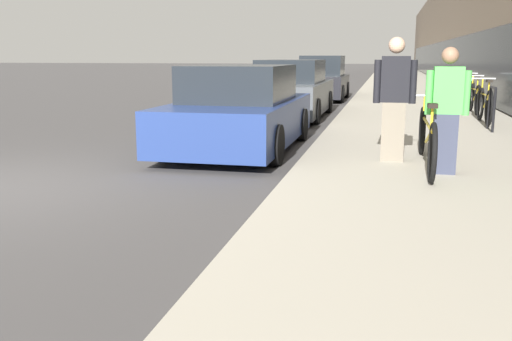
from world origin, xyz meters
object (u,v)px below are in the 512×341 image
object	(u,v)px
person_rider	(447,111)
parked_sedan_far	(322,80)
tandem_bicycle	(427,138)
bike_rack_hoop	(492,104)
person_bystander	(394,99)
cruiser_bike_middle	(474,98)
parked_sedan_curbside	(240,112)
cruiser_bike_nearest	(485,105)
vintage_roadster_curbside	(291,91)
cruiser_bike_farthest	(469,92)

from	to	relation	value
person_rider	parked_sedan_far	distance (m)	13.86
tandem_bicycle	bike_rack_hoop	world-z (taller)	tandem_bicycle
person_bystander	parked_sedan_far	size ratio (longest dim) A/B	0.41
cruiser_bike_middle	parked_sedan_curbside	world-z (taller)	parked_sedan_curbside
person_bystander	parked_sedan_curbside	distance (m)	2.82
person_bystander	cruiser_bike_nearest	distance (m)	5.34
bike_rack_hoop	cruiser_bike_nearest	xyz separation A→B (m)	(0.07, 1.27, -0.12)
person_bystander	cruiser_bike_nearest	size ratio (longest dim) A/B	0.88
vintage_roadster_curbside	parked_sedan_far	distance (m)	6.18
bike_rack_hoop	cruiser_bike_farthest	xyz separation A→B (m)	(0.35, 5.87, -0.12)
person_bystander	vintage_roadster_curbside	distance (m)	7.06
cruiser_bike_nearest	vintage_roadster_curbside	xyz separation A→B (m)	(-4.43, 1.64, 0.13)
cruiser_bike_middle	cruiser_bike_farthest	bearing A→B (deg)	85.52
person_bystander	parked_sedan_curbside	world-z (taller)	person_bystander
person_bystander	cruiser_bike_farthest	size ratio (longest dim) A/B	0.91
person_bystander	bike_rack_hoop	distance (m)	4.15
person_rider	vintage_roadster_curbside	bearing A→B (deg)	112.87
cruiser_bike_nearest	cruiser_bike_farthest	world-z (taller)	cruiser_bike_nearest
tandem_bicycle	vintage_roadster_curbside	bearing A→B (deg)	112.59
person_bystander	vintage_roadster_curbside	bearing A→B (deg)	110.71
cruiser_bike_farthest	parked_sedan_curbside	bearing A→B (deg)	-119.66
bike_rack_hoop	person_rider	bearing A→B (deg)	-105.77
tandem_bicycle	vintage_roadster_curbside	size ratio (longest dim) A/B	0.57
bike_rack_hoop	vintage_roadster_curbside	distance (m)	5.24
cruiser_bike_nearest	person_bystander	bearing A→B (deg)	-111.31
person_rider	person_bystander	world-z (taller)	person_bystander
person_rider	bike_rack_hoop	size ratio (longest dim) A/B	1.79
person_rider	parked_sedan_curbside	world-z (taller)	person_rider
parked_sedan_curbside	parked_sedan_far	bearing A→B (deg)	89.44
person_bystander	cruiser_bike_farthest	bearing A→B (deg)	76.93
cruiser_bike_nearest	parked_sedan_curbside	size ratio (longest dim) A/B	0.44
vintage_roadster_curbside	person_bystander	bearing A→B (deg)	-69.29
vintage_roadster_curbside	parked_sedan_far	size ratio (longest dim) A/B	1.16
parked_sedan_curbside	cruiser_bike_middle	bearing A→B (deg)	52.52
bike_rack_hoop	vintage_roadster_curbside	bearing A→B (deg)	146.30
vintage_roadster_curbside	parked_sedan_far	xyz separation A→B (m)	(0.12, 6.18, 0.03)
parked_sedan_curbside	parked_sedan_far	size ratio (longest dim) A/B	1.05
person_bystander	cruiser_bike_middle	size ratio (longest dim) A/B	0.89
cruiser_bike_middle	parked_sedan_curbside	size ratio (longest dim) A/B	0.44
cruiser_bike_farthest	vintage_roadster_curbside	world-z (taller)	vintage_roadster_curbside
bike_rack_hoop	tandem_bicycle	bearing A→B (deg)	-109.36
person_rider	cruiser_bike_middle	size ratio (longest dim) A/B	0.81
parked_sedan_curbside	vintage_roadster_curbside	world-z (taller)	vintage_roadster_curbside
cruiser_bike_nearest	cruiser_bike_middle	world-z (taller)	cruiser_bike_nearest
parked_sedan_far	cruiser_bike_middle	bearing A→B (deg)	-51.67
tandem_bicycle	parked_sedan_far	world-z (taller)	parked_sedan_far
cruiser_bike_farthest	parked_sedan_far	world-z (taller)	parked_sedan_far
bike_rack_hoop	parked_sedan_far	world-z (taller)	parked_sedan_far
parked_sedan_far	bike_rack_hoop	bearing A→B (deg)	-64.96
tandem_bicycle	parked_sedan_curbside	xyz separation A→B (m)	(-2.91, 1.70, 0.12)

